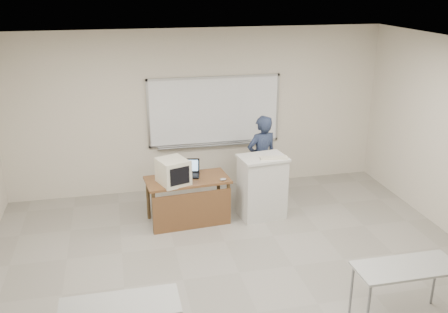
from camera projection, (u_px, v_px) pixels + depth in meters
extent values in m
cube|color=gray|center=(258.00, 313.00, 6.02)|extent=(7.00, 8.00, 0.01)
cube|color=white|center=(214.00, 111.00, 9.23)|extent=(2.40, 0.03, 1.20)
cube|color=#B7BABC|center=(214.00, 77.00, 9.01)|extent=(2.48, 0.04, 0.04)
cube|color=#B7BABC|center=(215.00, 143.00, 9.43)|extent=(2.48, 0.04, 0.04)
cube|color=#B7BABC|center=(148.00, 114.00, 8.97)|extent=(0.04, 0.04, 1.28)
cube|color=#B7BABC|center=(277.00, 107.00, 9.47)|extent=(0.04, 0.04, 1.28)
cube|color=#B7BABC|center=(215.00, 145.00, 9.40)|extent=(2.16, 0.07, 0.02)
cube|color=#9C9D97|center=(120.00, 306.00, 4.99)|extent=(1.20, 0.50, 0.03)
cube|color=#9C9D97|center=(407.00, 267.00, 5.65)|extent=(1.20, 0.50, 0.03)
cylinder|color=slate|center=(368.00, 312.00, 5.48)|extent=(0.03, 0.03, 0.70)
cylinder|color=slate|center=(351.00, 291.00, 5.85)|extent=(0.03, 0.03, 0.70)
cylinder|color=slate|center=(435.00, 279.00, 6.07)|extent=(0.03, 0.03, 0.70)
cube|color=brown|center=(187.00, 180.00, 8.07)|extent=(1.34, 0.67, 0.04)
cube|color=brown|center=(191.00, 211.00, 7.92)|extent=(1.27, 0.03, 0.63)
cylinder|color=#43321C|center=(152.00, 212.00, 7.82)|extent=(0.06, 0.06, 0.71)
cylinder|color=#43321C|center=(228.00, 204.00, 8.07)|extent=(0.06, 0.06, 0.71)
cylinder|color=#43321C|center=(149.00, 198.00, 8.32)|extent=(0.06, 0.06, 0.71)
cylinder|color=#43321C|center=(221.00, 191.00, 8.58)|extent=(0.06, 0.06, 0.71)
cube|color=silver|center=(262.00, 188.00, 8.31)|extent=(0.72, 0.51, 1.02)
cube|color=silver|center=(263.00, 158.00, 8.13)|extent=(0.76, 0.55, 0.04)
cube|color=beige|center=(172.00, 171.00, 7.86)|extent=(0.41, 0.43, 0.39)
cube|color=beige|center=(174.00, 176.00, 7.64)|extent=(0.43, 0.04, 0.41)
cube|color=black|center=(174.00, 177.00, 7.62)|extent=(0.33, 0.01, 0.28)
cube|color=black|center=(189.00, 176.00, 8.16)|extent=(0.34, 0.24, 0.02)
cube|color=black|center=(189.00, 175.00, 8.15)|extent=(0.28, 0.14, 0.01)
cube|color=black|center=(187.00, 165.00, 8.26)|extent=(0.34, 0.07, 0.23)
cube|color=#7BA2CD|center=(187.00, 165.00, 8.25)|extent=(0.29, 0.05, 0.18)
ellipsoid|color=#96999E|center=(223.00, 179.00, 7.99)|extent=(0.12, 0.11, 0.04)
cube|color=beige|center=(274.00, 158.00, 8.04)|extent=(0.46, 0.21, 0.02)
imported|color=black|center=(262.00, 159.00, 8.83)|extent=(0.65, 0.51, 1.59)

